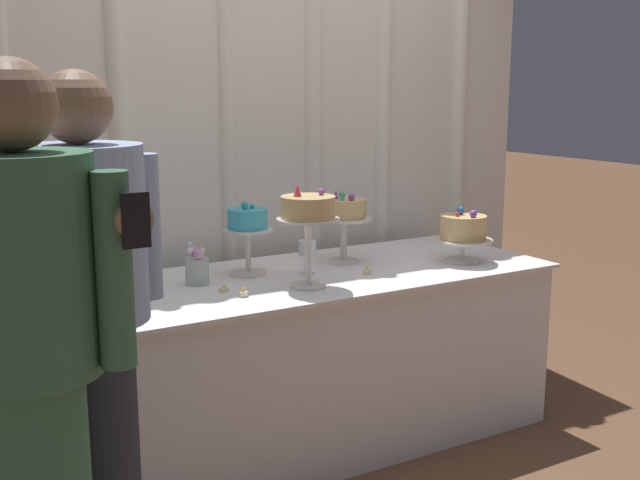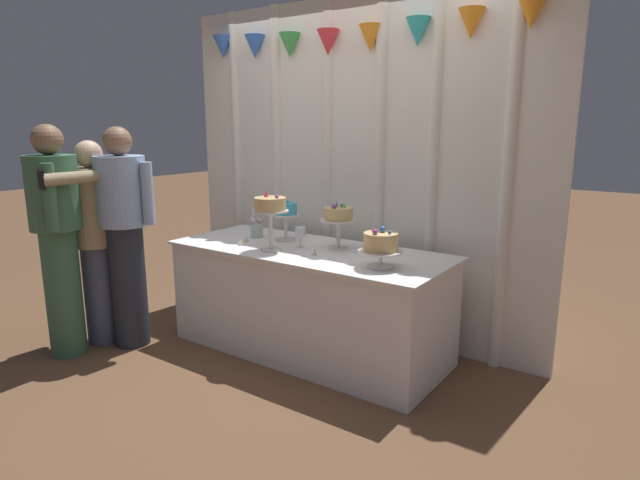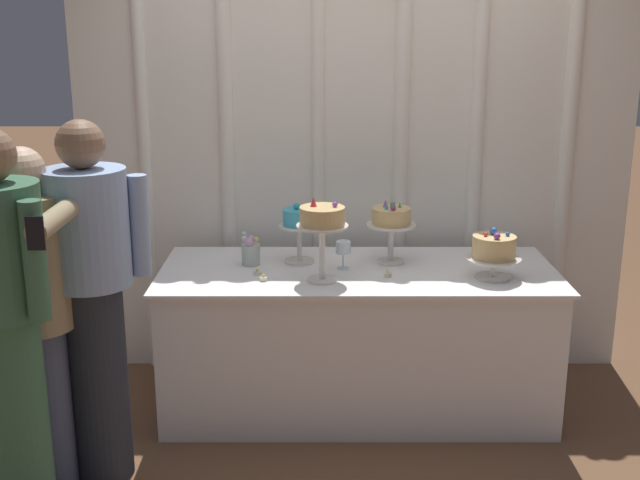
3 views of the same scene
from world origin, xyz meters
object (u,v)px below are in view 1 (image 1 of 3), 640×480
at_px(cake_display_rightmost, 463,230).
at_px(guest_man_dark_suit, 89,331).
at_px(tealight_near_right, 367,271).
at_px(cake_display_leftmost, 248,226).
at_px(wine_glass, 307,249).
at_px(guest_girl_blue_dress, 16,371).
at_px(guest_man_pink_jacket, 31,384).
at_px(cake_display_midleft, 308,214).
at_px(cake_table, 323,355).
at_px(tealight_far_left, 224,290).
at_px(flower_vase, 197,268).
at_px(cake_display_midright, 344,213).
at_px(tealight_near_left, 243,294).

xyz_separation_m(cake_display_rightmost, guest_man_dark_suit, (-1.87, -0.52, -0.04)).
distance_m(cake_display_rightmost, tealight_near_right, 0.54).
height_order(cake_display_leftmost, wine_glass, cake_display_leftmost).
bearing_deg(guest_man_dark_suit, guest_girl_blue_dress, -155.57).
bearing_deg(wine_glass, guest_man_pink_jacket, -141.61).
xyz_separation_m(cake_display_midleft, cake_display_rightmost, (0.86, 0.04, -0.16)).
relative_size(cake_table, guest_man_pink_jacket, 1.24).
relative_size(cake_display_leftmost, wine_glass, 2.21).
distance_m(cake_table, guest_man_pink_jacket, 1.85).
bearing_deg(tealight_far_left, cake_display_midleft, -17.75).
distance_m(wine_glass, guest_man_pink_jacket, 1.72).
bearing_deg(flower_vase, cake_table, -7.81).
relative_size(wine_glass, guest_man_dark_suit, 0.09).
xyz_separation_m(cake_table, cake_display_rightmost, (0.67, -0.15, 0.54)).
xyz_separation_m(cake_display_rightmost, flower_vase, (-1.24, 0.23, -0.08)).
height_order(cake_display_rightmost, flower_vase, cake_display_rightmost).
bearing_deg(cake_display_midright, cake_display_leftmost, 178.97).
bearing_deg(cake_display_midright, cake_table, -146.68).
bearing_deg(tealight_far_left, cake_display_leftmost, 45.67).
relative_size(cake_display_rightmost, tealight_near_right, 7.21).
relative_size(cake_display_leftmost, cake_display_midright, 0.96).
relative_size(wine_glass, tealight_near_left, 3.87).
bearing_deg(tealight_near_left, cake_display_leftmost, 61.74).
xyz_separation_m(tealight_near_left, guest_girl_blue_dress, (-0.94, -0.58, 0.05)).
xyz_separation_m(wine_glass, guest_man_dark_suit, (-1.12, -0.69, -0.00)).
bearing_deg(guest_man_dark_suit, tealight_near_left, 33.96).
bearing_deg(tealight_far_left, guest_girl_blue_dress, -142.61).
xyz_separation_m(cake_display_midleft, cake_display_midright, (0.37, 0.31, -0.07)).
distance_m(wine_glass, tealight_far_left, 0.46).
distance_m(tealight_far_left, guest_girl_blue_dress, 1.14).
distance_m(cake_display_leftmost, flower_vase, 0.30).
bearing_deg(tealight_near_right, cake_display_rightmost, -2.47).
relative_size(cake_display_rightmost, tealight_near_left, 7.33).
xyz_separation_m(cake_display_leftmost, flower_vase, (-0.26, -0.05, -0.15)).
xyz_separation_m(tealight_near_right, guest_girl_blue_dress, (-1.57, -0.65, 0.05)).
bearing_deg(cake_table, guest_girl_blue_dress, -151.32).
bearing_deg(guest_girl_blue_dress, tealight_near_left, 31.85).
bearing_deg(flower_vase, tealight_far_left, -74.17).
distance_m(cake_display_midright, tealight_far_left, 0.76).
relative_size(cake_display_leftmost, cake_display_midleft, 0.77).
xyz_separation_m(cake_table, flower_vase, (-0.57, 0.08, 0.46)).
bearing_deg(wine_glass, tealight_near_left, -153.25).
bearing_deg(flower_vase, cake_display_midleft, -35.75).
height_order(cake_display_midright, cake_display_rightmost, cake_display_midright).
bearing_deg(cake_table, guest_man_pink_jacket, -143.42).
distance_m(tealight_far_left, tealight_near_left, 0.11).
height_order(tealight_far_left, tealight_near_right, tealight_near_right).
height_order(cake_display_leftmost, flower_vase, cake_display_leftmost).
bearing_deg(cake_display_rightmost, tealight_near_right, 177.53).
xyz_separation_m(cake_table, tealight_near_left, (-0.48, -0.19, 0.40)).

